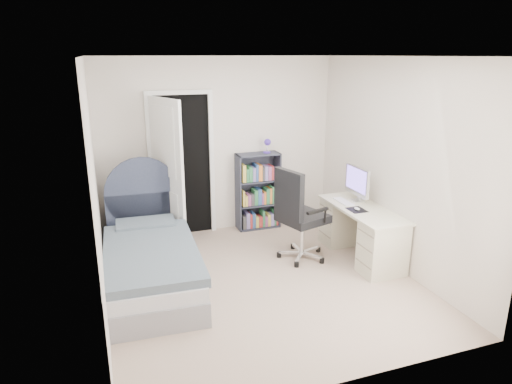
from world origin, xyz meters
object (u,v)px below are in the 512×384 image
object	(u,v)px
desk	(361,230)
office_chair	(297,211)
bookcase	(258,193)
floor_lamp	(178,208)
bed	(151,259)
nightstand	(123,218)

from	to	relation	value
desk	office_chair	world-z (taller)	office_chair
bookcase	desk	bearing A→B (deg)	-58.56
floor_lamp	desk	world-z (taller)	floor_lamp
bed	desk	size ratio (longest dim) A/B	1.53
desk	office_chair	distance (m)	0.88
bed	office_chair	xyz separation A→B (m)	(1.82, 0.02, 0.37)
nightstand	bookcase	size ratio (longest dim) A/B	0.46
bed	floor_lamp	distance (m)	1.16
floor_lamp	desk	size ratio (longest dim) A/B	0.92
bed	bookcase	bearing A→B (deg)	35.69
nightstand	office_chair	xyz separation A→B (m)	(2.03, -1.16, 0.25)
nightstand	desk	xyz separation A→B (m)	(2.83, -1.36, -0.04)
nightstand	desk	world-z (taller)	desk
nightstand	floor_lamp	world-z (taller)	floor_lamp
desk	nightstand	bearing A→B (deg)	154.29
nightstand	desk	size ratio (longest dim) A/B	0.45
floor_lamp	bookcase	xyz separation A→B (m)	(1.25, 0.23, 0.02)
nightstand	floor_lamp	bearing A→B (deg)	-12.59
office_chair	desk	bearing A→B (deg)	-13.97
bookcase	nightstand	bearing A→B (deg)	-177.91
bed	office_chair	world-z (taller)	bed
nightstand	desk	distance (m)	3.14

